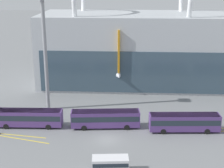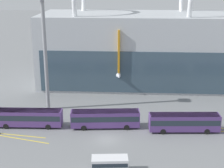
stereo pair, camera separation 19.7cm
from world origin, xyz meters
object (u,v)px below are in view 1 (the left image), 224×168
shuttle_bus_1 (28,117)px  service_van_foreground (110,164)px  shuttle_bus_2 (105,118)px  shuttle_bus_3 (184,121)px  airliner_at_gate_far (113,57)px  floodlight_mast (45,47)px

shuttle_bus_1 → service_van_foreground: (16.01, -14.49, -0.52)m
shuttle_bus_2 → shuttle_bus_3: (14.15, -0.76, 0.00)m
shuttle_bus_3 → service_van_foreground: size_ratio=2.38×
airliner_at_gate_far → floodlight_mast: size_ratio=1.85×
shuttle_bus_3 → service_van_foreground: shuttle_bus_3 is taller
shuttle_bus_1 → shuttle_bus_2: 14.16m
shuttle_bus_1 → floodlight_mast: 14.44m
shuttle_bus_3 → service_van_foreground: (-12.30, -14.18, -0.52)m
airliner_at_gate_far → shuttle_bus_1: (-13.49, -37.04, -2.79)m
shuttle_bus_1 → shuttle_bus_2: (14.15, 0.45, 0.00)m
shuttle_bus_2 → floodlight_mast: (-12.61, 8.47, 11.24)m
shuttle_bus_1 → shuttle_bus_2: same height
shuttle_bus_1 → shuttle_bus_3: (28.31, -0.31, 0.00)m
shuttle_bus_3 → floodlight_mast: size_ratio=0.55×
shuttle_bus_3 → floodlight_mast: (-26.76, 9.23, 11.24)m
airliner_at_gate_far → shuttle_bus_2: 36.70m
airliner_at_gate_far → service_van_foreground: airliner_at_gate_far is taller
shuttle_bus_2 → shuttle_bus_3: bearing=-8.3°
shuttle_bus_2 → floodlight_mast: size_ratio=0.55×
shuttle_bus_3 → service_van_foreground: 18.77m
service_van_foreground → floodlight_mast: floodlight_mast is taller
shuttle_bus_1 → airliner_at_gate_far: bearing=68.3°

